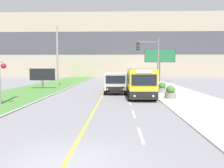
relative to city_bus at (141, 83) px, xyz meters
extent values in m
plane|color=slate|center=(-3.96, -14.94, -1.51)|extent=(300.00, 300.00, 0.00)
cube|color=gold|center=(-3.96, -14.94, -1.51)|extent=(0.14, 140.00, 0.01)
cube|color=silver|center=(-1.21, -11.74, -1.51)|extent=(0.12, 2.40, 0.01)
cube|color=silver|center=(-1.21, -7.14, -1.51)|extent=(0.12, 2.40, 0.01)
cube|color=silver|center=(-1.21, -2.54, -1.51)|extent=(0.12, 2.40, 0.01)
cube|color=silver|center=(-1.21, 2.06, -1.51)|extent=(0.12, 2.40, 0.01)
cube|color=silver|center=(-1.21, 6.66, -1.51)|extent=(0.12, 2.40, 0.01)
cube|color=silver|center=(-1.21, 11.26, -1.51)|extent=(0.12, 2.40, 0.01)
cube|color=silver|center=(-1.21, 15.86, -1.51)|extent=(0.12, 2.40, 0.01)
cube|color=silver|center=(-1.21, 20.46, -1.51)|extent=(0.12, 2.40, 0.01)
cube|color=silver|center=(-1.21, 25.06, -1.51)|extent=(0.12, 2.40, 0.01)
cube|color=silver|center=(-1.21, 29.66, -1.51)|extent=(0.12, 2.40, 0.01)
cube|color=#BCAD93|center=(-3.96, 49.41, 8.36)|extent=(80.00, 8.00, 19.74)
cube|color=#4C4C56|center=(-3.96, 45.39, 8.85)|extent=(80.00, 0.04, 6.91)
cube|color=yellow|center=(0.00, 0.00, 0.08)|extent=(2.49, 5.34, 2.63)
cube|color=black|center=(0.00, 0.00, -0.88)|extent=(2.51, 5.36, 0.70)
cube|color=black|center=(0.00, 0.00, 0.48)|extent=(2.51, 4.91, 0.92)
cube|color=gray|center=(0.00, 0.00, 1.44)|extent=(2.11, 4.80, 0.08)
cube|color=black|center=(0.00, -2.68, 0.48)|extent=(2.19, 0.04, 0.97)
cube|color=black|center=(0.00, -2.69, -1.13)|extent=(2.44, 0.06, 0.20)
sphere|color=#F4EAB2|center=(-0.81, -2.70, -0.93)|extent=(0.20, 0.20, 0.20)
sphere|color=#F4EAB2|center=(0.81, -2.70, -0.93)|extent=(0.20, 0.20, 0.20)
cube|color=white|center=(0.00, -2.68, 1.22)|extent=(1.37, 0.04, 0.28)
cylinder|color=black|center=(-1.18, -1.49, -1.01)|extent=(0.28, 1.00, 1.00)
cylinder|color=black|center=(1.18, -1.49, -1.01)|extent=(0.28, 1.00, 1.00)
cylinder|color=black|center=(-1.18, 1.71, -1.01)|extent=(0.28, 1.00, 1.00)
cylinder|color=black|center=(1.18, 1.71, -1.01)|extent=(0.28, 1.00, 1.00)
cube|color=black|center=(-2.53, 5.02, -1.06)|extent=(1.12, 6.34, 0.20)
cube|color=beige|center=(-2.53, 2.95, -0.02)|extent=(2.49, 2.21, 1.89)
cube|color=black|center=(-2.53, 1.83, 0.26)|extent=(2.12, 0.04, 0.85)
cube|color=black|center=(-2.53, 1.82, -0.74)|extent=(1.99, 0.06, 0.44)
sphere|color=silver|center=(-3.40, 1.81, -0.81)|extent=(0.18, 0.18, 0.18)
sphere|color=silver|center=(-1.66, 1.81, -0.81)|extent=(0.18, 0.18, 0.18)
cube|color=orange|center=(-2.53, 6.25, -0.90)|extent=(2.37, 3.89, 0.12)
cube|color=orange|center=(-3.65, 6.25, -0.39)|extent=(0.12, 3.89, 1.14)
cube|color=orange|center=(-1.41, 6.25, -0.39)|extent=(0.12, 3.89, 1.14)
cube|color=orange|center=(-2.53, 4.36, -0.39)|extent=(2.37, 0.12, 1.14)
cube|color=orange|center=(-2.53, 8.13, -0.39)|extent=(2.37, 0.12, 1.14)
cube|color=orange|center=(-2.53, 4.36, 0.30)|extent=(2.37, 0.12, 0.24)
cylinder|color=black|center=(-3.68, 2.73, -0.99)|extent=(0.30, 1.04, 1.04)
cylinder|color=black|center=(-1.38, 2.73, -0.99)|extent=(0.30, 1.04, 1.04)
cylinder|color=black|center=(-3.68, 6.44, -0.99)|extent=(0.30, 1.04, 1.04)
cylinder|color=black|center=(-1.38, 6.44, -0.99)|extent=(0.30, 1.04, 1.04)
cube|color=silver|center=(-0.02, 19.95, -1.02)|extent=(1.80, 4.30, 0.61)
cube|color=black|center=(-0.02, 20.06, -0.39)|extent=(1.53, 2.36, 0.65)
cylinder|color=black|center=(-0.83, 18.66, -1.20)|extent=(0.18, 0.62, 0.62)
cylinder|color=black|center=(0.79, 18.66, -1.20)|extent=(0.18, 0.62, 0.62)
cylinder|color=black|center=(-0.83, 21.24, -1.20)|extent=(0.18, 0.62, 0.62)
cylinder|color=black|center=(0.79, 21.24, -1.20)|extent=(0.18, 0.62, 0.62)
sphere|color=red|center=(-11.60, -3.97, 1.69)|extent=(0.44, 0.44, 0.44)
cylinder|color=#333333|center=(-11.83, -3.97, 2.01)|extent=(0.45, 0.04, 0.04)
cylinder|color=#9E9E99|center=(-12.32, 14.59, 3.39)|extent=(0.28, 0.28, 9.81)
cylinder|color=#4C4C4C|center=(-12.32, 14.59, 7.12)|extent=(1.80, 0.08, 0.08)
cylinder|color=slate|center=(1.83, 0.93, 1.50)|extent=(0.16, 0.16, 6.03)
cylinder|color=slate|center=(0.73, 0.93, 4.12)|extent=(2.20, 0.10, 0.10)
cube|color=black|center=(-0.23, 0.93, 3.72)|extent=(0.28, 0.24, 0.80)
sphere|color=red|center=(-0.23, 0.80, 3.96)|extent=(0.14, 0.14, 0.14)
sphere|color=orange|center=(-0.23, 0.80, 3.72)|extent=(0.14, 0.14, 0.14)
sphere|color=green|center=(-0.23, 0.80, 3.48)|extent=(0.14, 0.14, 0.14)
cylinder|color=#59595B|center=(6.25, 23.27, 0.57)|extent=(0.24, 0.24, 4.15)
cube|color=#333333|center=(6.25, 23.27, 3.91)|extent=(6.21, 0.20, 2.69)
cube|color=#287547|center=(6.25, 23.16, 3.91)|extent=(6.05, 0.02, 2.53)
cylinder|color=#59595B|center=(-13.15, 9.53, -0.87)|extent=(0.24, 0.24, 1.27)
cube|color=#333333|center=(-13.15, 9.53, 0.53)|extent=(3.68, 0.20, 1.71)
cube|color=black|center=(-13.15, 9.42, 0.53)|extent=(3.52, 0.02, 1.55)
cylinder|color=gray|center=(2.86, -0.29, -1.17)|extent=(1.08, 1.08, 0.53)
sphere|color=#477A38|center=(2.86, -0.29, -0.61)|extent=(0.87, 0.87, 0.87)
cylinder|color=gray|center=(3.02, 4.57, -1.18)|extent=(1.09, 1.09, 0.50)
sphere|color=#477A38|center=(3.02, 4.57, -0.63)|extent=(0.87, 0.87, 0.87)
camera|label=1|loc=(-2.26, -21.55, 1.60)|focal=35.00mm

